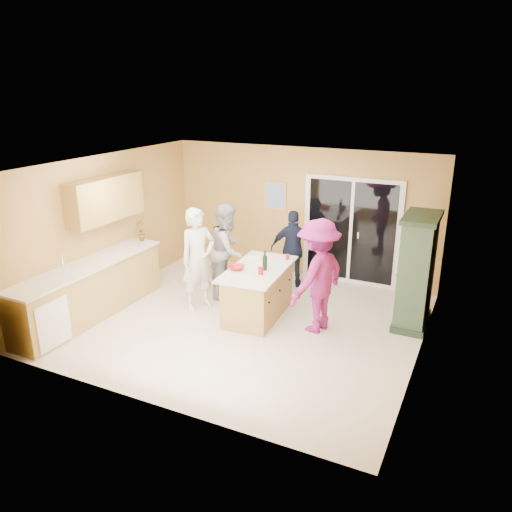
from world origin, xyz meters
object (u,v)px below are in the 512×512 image
at_px(woman_navy, 293,249).
at_px(woman_white, 198,259).
at_px(green_hutch, 416,273).
at_px(woman_magenta, 318,276).
at_px(woman_grey, 228,250).
at_px(kitchen_island, 258,293).

bearing_deg(woman_navy, woman_white, 38.78).
xyz_separation_m(green_hutch, woman_magenta, (-1.36, -0.85, 0.01)).
bearing_deg(green_hutch, woman_navy, 163.71).
height_order(green_hutch, woman_magenta, green_hutch).
relative_size(green_hutch, woman_grey, 1.06).
bearing_deg(woman_grey, green_hutch, -98.38).
bearing_deg(woman_white, green_hutch, -47.07).
bearing_deg(woman_magenta, woman_navy, -129.63).
bearing_deg(woman_white, kitchen_island, -54.93).
bearing_deg(kitchen_island, woman_magenta, -6.80).
bearing_deg(woman_navy, kitchen_island, 71.73).
height_order(kitchen_island, green_hutch, green_hutch).
xyz_separation_m(kitchen_island, woman_grey, (-0.89, 0.59, 0.46)).
height_order(woman_white, woman_grey, woman_white).
xyz_separation_m(woman_grey, woman_navy, (0.93, 0.90, -0.11)).
bearing_deg(woman_grey, woman_magenta, -120.22).
height_order(kitchen_island, woman_navy, woman_navy).
xyz_separation_m(kitchen_island, woman_navy, (0.04, 1.49, 0.35)).
distance_m(kitchen_island, woman_magenta, 1.17).
height_order(green_hutch, woman_white, green_hutch).
relative_size(woman_white, woman_magenta, 0.98).
xyz_separation_m(woman_navy, woman_magenta, (1.01, -1.54, 0.16)).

